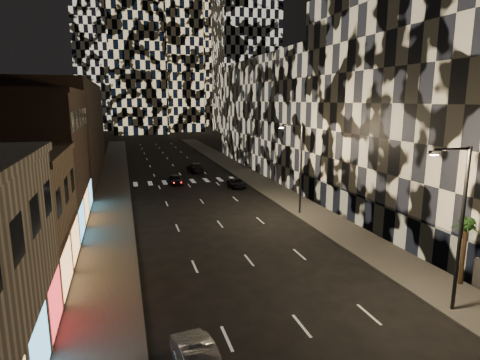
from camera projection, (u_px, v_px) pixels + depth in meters
sidewalk_left at (113, 185)px, 54.64m from camera, size 4.00×120.00×0.15m
sidewalk_right at (252, 177)px, 60.16m from camera, size 4.00×120.00×0.15m
curb_left at (129, 184)px, 55.22m from camera, size 0.20×120.00×0.15m
curb_right at (239, 178)px, 59.58m from camera, size 0.20×120.00×0.15m
retail_brown at (24, 162)px, 36.02m from camera, size 10.00×15.00×12.00m
retail_filler_left at (63, 130)px, 60.75m from camera, size 10.00×40.00×14.00m
midrise_right at (442, 105)px, 36.78m from camera, size 16.00×25.00×22.00m
midrise_base at (363, 211)px, 36.52m from camera, size 0.60×25.00×3.00m
midrise_filler_right at (296, 115)px, 67.75m from camera, size 16.00×40.00×18.00m
streetlight_near at (459, 219)px, 21.03m from camera, size 2.55×0.25×9.00m
streetlight_far at (299, 162)px, 39.85m from camera, size 2.55×0.25×9.00m
car_dark_midlane at (176, 180)px, 55.34m from camera, size 1.98×3.99×1.31m
car_dark_oncoming at (196, 167)px, 64.95m from camera, size 2.32×5.15×1.46m
car_dark_rightlane at (237, 183)px, 53.32m from camera, size 1.91×4.07×1.13m
palm_tree at (466, 230)px, 24.49m from camera, size 2.15×2.18×4.27m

